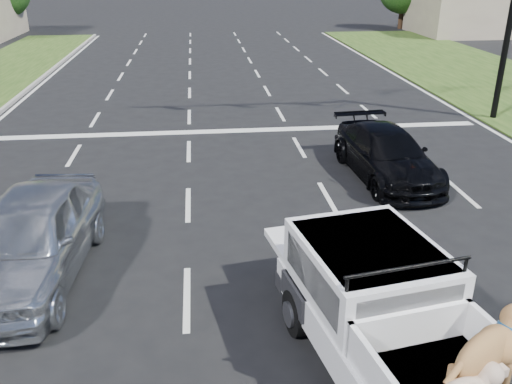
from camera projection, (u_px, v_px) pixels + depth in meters
ground at (284, 292)px, 9.80m from camera, size 160.00×160.00×0.00m
road_markings at (249, 165)px, 15.78m from camera, size 17.75×60.00×0.01m
building_right at (495, 10)px, 42.29m from camera, size 12.00×7.00×3.60m
pickup_truck at (403, 336)px, 7.18m from camera, size 2.80×5.59×2.00m
silver_sedan at (30, 237)px, 9.98m from camera, size 2.30×4.95×1.64m
black_coupe at (386, 154)px, 14.67m from camera, size 2.19×4.70×1.33m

